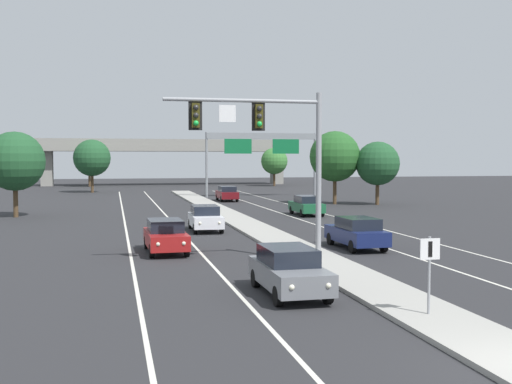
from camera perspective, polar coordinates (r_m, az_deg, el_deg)
The scene contains 21 objects.
median_island at distance 30.99m, azimuth 3.73°, elevation -5.21°, with size 2.40×110.00×0.15m, color #9E9B93.
lane_stripe_oncoming_center at distance 36.90m, azimuth -6.44°, elevation -4.00°, with size 0.14×100.00×0.01m, color silver.
lane_stripe_receding_center at distance 39.07m, azimuth 7.42°, elevation -3.61°, with size 0.14×100.00×0.01m, color silver.
edge_stripe_left at distance 36.69m, azimuth -11.58°, elevation -4.08°, with size 0.14×100.00×0.01m, color silver.
edge_stripe_right at distance 40.32m, azimuth 11.84°, elevation -3.44°, with size 0.14×100.00×0.01m, color silver.
overhead_signal_mast at distance 26.63m, azimuth 1.34°, elevation 4.73°, with size 6.78×0.44×7.20m.
median_sign_post at distance 18.45m, azimuth 15.46°, elevation -6.27°, with size 0.60×0.10×2.20m.
car_oncoming_grey at distance 21.11m, azimuth 3.01°, elevation -7.09°, with size 1.86×4.48×1.58m.
car_oncoming_red at distance 30.63m, azimuth -8.20°, elevation -3.93°, with size 1.91×4.51×1.58m.
car_oncoming_white at distance 39.38m, azimuth -4.62°, elevation -2.35°, with size 1.92×4.51×1.58m.
car_receding_navy at distance 32.04m, azimuth 9.11°, elevation -3.63°, with size 1.89×4.50×1.58m.
car_receding_green at distance 49.95m, azimuth 4.62°, elevation -1.19°, with size 1.86×4.48×1.58m.
car_receding_darkred at distance 66.28m, azimuth -2.65°, elevation -0.12°, with size 1.85×4.48×1.58m.
highway_sign_gantry at distance 73.43m, azimuth 0.53°, elevation 4.37°, with size 13.28×0.42×7.50m.
overpass_bridge at distance 106.70m, azimuth -8.13°, elevation 3.74°, with size 42.40×6.40×7.65m.
tree_far_right_c at distance 61.97m, azimuth 10.97°, elevation 2.55°, with size 4.25×4.25×6.14m.
tree_far_left_b at distance 85.14m, azimuth -14.66°, elevation 3.01°, with size 4.82×4.82×6.98m.
tree_far_right_b at distance 101.47m, azimuth 1.67°, elevation 2.82°, with size 4.28×4.28×6.20m.
tree_far_left_c at distance 51.51m, azimuth -21.03°, elevation 2.61°, with size 4.55×4.55×6.58m.
tree_far_right_a at distance 62.16m, azimuth 7.17°, elevation 3.22°, with size 4.97×4.97×7.19m.
tree_far_left_a at distance 103.09m, azimuth -14.89°, elevation 2.87°, with size 4.56×4.56×6.59m.
Camera 1 is at (-8.75, -11.39, 4.56)m, focal length 44.10 mm.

